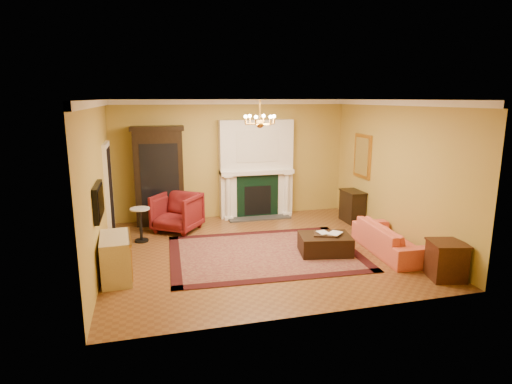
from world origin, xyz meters
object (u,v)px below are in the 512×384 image
object	(u,v)px
leather_ottoman	(325,244)
end_table	(446,261)
pedestal_table	(141,222)
commode	(116,258)
console_table	(352,207)
coral_sofa	(391,234)
wingback_armchair	(177,211)
china_cabinet	(159,178)

from	to	relation	value
leather_ottoman	end_table	bearing A→B (deg)	-36.78
pedestal_table	commode	distance (m)	1.94
commode	console_table	world-z (taller)	console_table
pedestal_table	console_table	world-z (taller)	console_table
coral_sofa	commode	bearing A→B (deg)	92.72
commode	leather_ottoman	distance (m)	3.95
wingback_armchair	pedestal_table	size ratio (longest dim) A/B	1.30
coral_sofa	leather_ottoman	bearing A→B (deg)	81.69
coral_sofa	leather_ottoman	xyz separation A→B (m)	(-1.29, 0.27, -0.19)
china_cabinet	end_table	bearing A→B (deg)	-42.01
wingback_armchair	pedestal_table	distance (m)	1.01
coral_sofa	pedestal_table	bearing A→B (deg)	71.29
coral_sofa	console_table	xyz separation A→B (m)	(0.28, 2.20, -0.01)
pedestal_table	leather_ottoman	size ratio (longest dim) A/B	0.75
pedestal_table	leather_ottoman	world-z (taller)	pedestal_table
wingback_armchair	coral_sofa	world-z (taller)	wingback_armchair
commode	end_table	bearing A→B (deg)	-18.02
pedestal_table	coral_sofa	bearing A→B (deg)	-22.05
console_table	commode	bearing A→B (deg)	-159.30
china_cabinet	pedestal_table	size ratio (longest dim) A/B	3.07
wingback_armchair	coral_sofa	xyz separation A→B (m)	(4.00, -2.54, -0.10)
commode	coral_sofa	world-z (taller)	coral_sofa
china_cabinet	commode	distance (m)	3.41
wingback_armchair	commode	bearing A→B (deg)	-81.07
end_table	commode	bearing A→B (deg)	165.36
commode	leather_ottoman	xyz separation A→B (m)	(3.94, 0.21, -0.18)
end_table	leather_ottoman	world-z (taller)	end_table
pedestal_table	end_table	xyz separation A→B (m)	(5.05, -3.32, -0.12)
coral_sofa	console_table	distance (m)	2.22
china_cabinet	end_table	distance (m)	6.55
china_cabinet	leather_ottoman	distance (m)	4.38
end_table	console_table	size ratio (longest dim) A/B	0.82
end_table	wingback_armchair	bearing A→B (deg)	137.23
china_cabinet	coral_sofa	world-z (taller)	china_cabinet
coral_sofa	end_table	xyz separation A→B (m)	(0.22, -1.37, -0.08)
pedestal_table	china_cabinet	bearing A→B (deg)	69.87
china_cabinet	wingback_armchair	bearing A→B (deg)	-61.24
commode	coral_sofa	distance (m)	5.23
leather_ottoman	console_table	bearing A→B (deg)	61.28
china_cabinet	coral_sofa	xyz separation A→B (m)	(4.34, -3.26, -0.75)
pedestal_table	console_table	xyz separation A→B (m)	(5.11, 0.25, -0.05)
commode	coral_sofa	xyz separation A→B (m)	(5.23, -0.06, 0.01)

